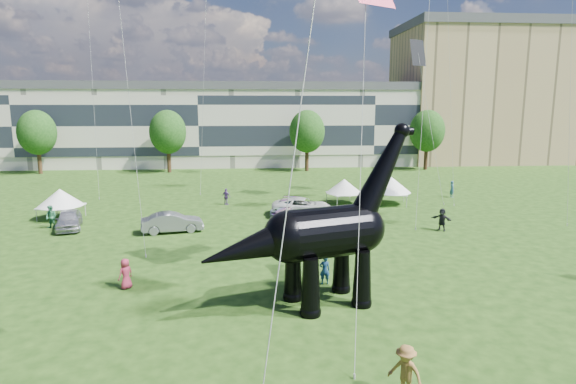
{
  "coord_description": "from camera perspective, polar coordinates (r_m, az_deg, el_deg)",
  "views": [
    {
      "loc": [
        -0.36,
        -17.1,
        9.55
      ],
      "look_at": [
        1.63,
        8.0,
        5.0
      ],
      "focal_mm": 30.0,
      "sensor_mm": 36.0,
      "label": 1
    }
  ],
  "objects": [
    {
      "name": "ground",
      "position": [
        19.58,
        -3.07,
        -18.95
      ],
      "size": [
        220.0,
        220.0,
        0.0
      ],
      "primitive_type": "plane",
      "color": "#16330C",
      "rests_on": "ground"
    },
    {
      "name": "terrace_row",
      "position": [
        79.54,
        -10.14,
        7.52
      ],
      "size": [
        78.0,
        11.0,
        12.0
      ],
      "primitive_type": "cube",
      "color": "beige",
      "rests_on": "ground"
    },
    {
      "name": "apartment_block",
      "position": [
        91.49,
        22.01,
        10.42
      ],
      "size": [
        28.0,
        18.0,
        22.0
      ],
      "primitive_type": "cube",
      "color": "tan",
      "rests_on": "ground"
    },
    {
      "name": "tree_far_left",
      "position": [
        76.17,
        -27.64,
        6.63
      ],
      "size": [
        5.2,
        5.2,
        9.44
      ],
      "color": "#382314",
      "rests_on": "ground"
    },
    {
      "name": "tree_mid_left",
      "position": [
        71.13,
        -14.08,
        7.31
      ],
      "size": [
        5.2,
        5.2,
        9.44
      ],
      "color": "#382314",
      "rests_on": "ground"
    },
    {
      "name": "tree_mid_right",
      "position": [
        70.67,
        2.27,
        7.59
      ],
      "size": [
        5.2,
        5.2,
        9.44
      ],
      "color": "#382314",
      "rests_on": "ground"
    },
    {
      "name": "tree_far_right",
      "position": [
        74.96,
        16.18,
        7.35
      ],
      "size": [
        5.2,
        5.2,
        9.44
      ],
      "color": "#382314",
      "rests_on": "ground"
    },
    {
      "name": "dinosaur_sculpture",
      "position": [
        22.98,
        3.64,
        -5.27
      ],
      "size": [
        10.93,
        5.07,
        9.03
      ],
      "rotation": [
        0.0,
        0.0,
        0.33
      ],
      "color": "black",
      "rests_on": "ground"
    },
    {
      "name": "car_silver",
      "position": [
        41.32,
        -24.53,
        -2.99
      ],
      "size": [
        2.88,
        4.74,
        1.51
      ],
      "primitive_type": "imported",
      "rotation": [
        0.0,
        0.0,
        0.26
      ],
      "color": "#B8B8BD",
      "rests_on": "ground"
    },
    {
      "name": "car_grey",
      "position": [
        37.74,
        -13.55,
        -3.52
      ],
      "size": [
        4.85,
        2.52,
        1.52
      ],
      "primitive_type": "imported",
      "rotation": [
        0.0,
        0.0,
        1.78
      ],
      "color": "slate",
      "rests_on": "ground"
    },
    {
      "name": "car_white",
      "position": [
        42.49,
        1.77,
        -1.71
      ],
      "size": [
        5.8,
        3.46,
        1.51
      ],
      "primitive_type": "imported",
      "rotation": [
        0.0,
        0.0,
        1.39
      ],
      "color": "silver",
      "rests_on": "ground"
    },
    {
      "name": "car_dark",
      "position": [
        42.46,
        -0.27,
        -1.84
      ],
      "size": [
        3.26,
        4.95,
        1.33
      ],
      "primitive_type": "imported",
      "rotation": [
        0.0,
        0.0,
        -0.33
      ],
      "color": "#595960",
      "rests_on": "ground"
    },
    {
      "name": "gazebo_near",
      "position": [
        47.51,
        6.66,
        0.68
      ],
      "size": [
        4.24,
        4.24,
        2.45
      ],
      "rotation": [
        0.0,
        0.0,
        0.24
      ],
      "color": "silver",
      "rests_on": "ground"
    },
    {
      "name": "gazebo_far",
      "position": [
        47.93,
        12.07,
        0.85
      ],
      "size": [
        4.7,
        4.7,
        2.73
      ],
      "rotation": [
        0.0,
        0.0,
        -0.23
      ],
      "color": "white",
      "rests_on": "ground"
    },
    {
      "name": "gazebo_left",
      "position": [
        45.14,
        -25.38,
        -0.62
      ],
      "size": [
        4.47,
        4.47,
        2.58
      ],
      "rotation": [
        0.0,
        0.0,
        -0.24
      ],
      "color": "white",
      "rests_on": "ground"
    },
    {
      "name": "visitors",
      "position": [
        33.04,
        -7.28,
        -5.08
      ],
      "size": [
        50.38,
        35.24,
        1.9
      ],
      "color": "gray",
      "rests_on": "ground"
    }
  ]
}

